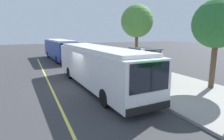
{
  "coord_description": "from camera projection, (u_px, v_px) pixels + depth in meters",
  "views": [
    {
      "loc": [
        13.23,
        -3.57,
        3.92
      ],
      "look_at": [
        1.37,
        1.78,
        1.35
      ],
      "focal_mm": 30.19,
      "sensor_mm": 36.0,
      "label": 1
    }
  ],
  "objects": [
    {
      "name": "street_tree_upstreet",
      "position": [
        137.0,
        21.0,
        22.02
      ],
      "size": [
        3.78,
        3.78,
        7.02
      ],
      "color": "brown",
      "rests_on": "sidewalk_curb"
    },
    {
      "name": "pedestrian_commuter",
      "position": [
        130.0,
        69.0,
        14.93
      ],
      "size": [
        0.24,
        0.4,
        1.69
      ],
      "color": "#282D47",
      "rests_on": "sidewalk_curb"
    },
    {
      "name": "transit_bus_second",
      "position": [
        60.0,
        49.0,
        27.65
      ],
      "size": [
        11.39,
        3.2,
        2.95
      ],
      "color": "navy",
      "rests_on": "ground_plane"
    },
    {
      "name": "street_tree_near_shelter",
      "position": [
        217.0,
        24.0,
        12.39
      ],
      "size": [
        3.23,
        3.23,
        5.99
      ],
      "color": "brown",
      "rests_on": "sidewalk_curb"
    },
    {
      "name": "waiting_bench",
      "position": [
        146.0,
        72.0,
        16.23
      ],
      "size": [
        1.6,
        0.48,
        0.95
      ],
      "color": "brown",
      "rests_on": "sidewalk_curb"
    },
    {
      "name": "ground_plane",
      "position": [
        83.0,
        86.0,
        14.03
      ],
      "size": [
        120.0,
        120.0,
        0.0
      ],
      "primitive_type": "plane",
      "color": "#38383A"
    },
    {
      "name": "lane_stripe_center",
      "position": [
        52.0,
        90.0,
        13.15
      ],
      "size": [
        36.0,
        0.14,
        0.01
      ],
      "primitive_type": "cube",
      "color": "#E0D64C",
      "rests_on": "ground_plane"
    },
    {
      "name": "bus_shelter",
      "position": [
        145.0,
        56.0,
        16.45
      ],
      "size": [
        2.9,
        1.6,
        2.48
      ],
      "color": "#333338",
      "rests_on": "sidewalk_curb"
    },
    {
      "name": "route_sign_post",
      "position": [
        142.0,
        63.0,
        12.5
      ],
      "size": [
        0.44,
        0.08,
        2.8
      ],
      "color": "#333338",
      "rests_on": "sidewalk_curb"
    },
    {
      "name": "sidewalk_curb",
      "position": [
        150.0,
        78.0,
        16.44
      ],
      "size": [
        44.0,
        6.4,
        0.15
      ],
      "primitive_type": "cube",
      "color": "gray",
      "rests_on": "ground_plane"
    },
    {
      "name": "transit_bus_main",
      "position": [
        98.0,
        65.0,
        13.62
      ],
      "size": [
        12.14,
        3.19,
        2.95
      ],
      "color": "white",
      "rests_on": "ground_plane"
    }
  ]
}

